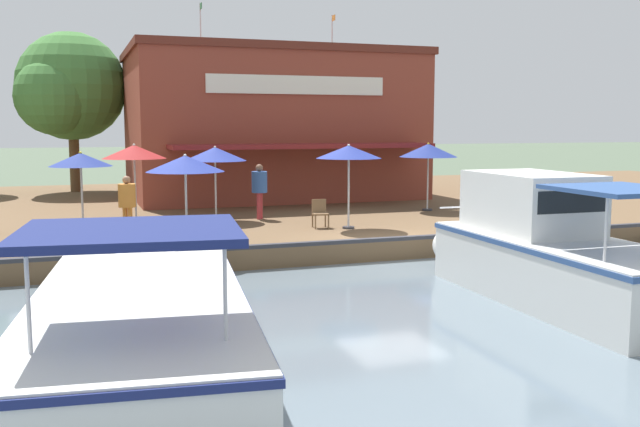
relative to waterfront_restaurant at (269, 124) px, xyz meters
name	(u,v)px	position (x,y,z in m)	size (l,w,h in m)	color
ground_plane	(393,264)	(13.40, -0.25, -3.72)	(220.00, 220.00, 0.00)	#4C5B47
quay_deck	(279,208)	(2.40, -0.25, -3.42)	(22.00, 56.00, 0.60)	brown
quay_edge_fender	(391,239)	(13.30, -0.25, -3.07)	(0.20, 50.40, 0.10)	#2D2D33
waterfront_restaurant	(269,124)	(0.00, 0.00, 0.00)	(10.19, 11.96, 8.13)	brown
patio_umbrella_by_entrance	(134,152)	(7.81, -6.42, -0.87)	(1.94, 1.94, 2.51)	#B7B7B7
patio_umbrella_mid_patio_right	(215,154)	(7.76, -3.90, -0.97)	(2.01, 2.01, 2.42)	#B7B7B7
patio_umbrella_back_row	(349,152)	(10.79, -0.50, -0.84)	(1.94, 1.94, 2.52)	#B7B7B7
patio_umbrella_near_quay_edge	(428,151)	(7.50, 3.86, -0.95)	(2.07, 2.07, 2.45)	#B7B7B7
patio_umbrella_far_corner	(185,164)	(11.72, -5.45, -1.05)	(2.04, 2.04, 2.33)	#B7B7B7
patio_umbrella_mid_patio_left	(81,160)	(9.66, -8.01, -1.00)	(1.72, 1.72, 2.35)	#B7B7B7
cafe_chair_facing_river	(507,204)	(10.21, 5.39, -2.64)	(0.46, 0.46, 0.85)	brown
cafe_chair_mid_patio	(320,212)	(10.32, -1.24, -2.64)	(0.48, 0.48, 0.85)	brown
cafe_chair_beside_entrance	(482,197)	(8.07, 5.79, -2.64)	(0.47, 0.47, 0.85)	brown
person_near_entrance	(259,184)	(7.80, -2.46, -1.97)	(0.51, 0.51, 1.81)	#B23338
person_mid_patio	(127,198)	(10.15, -6.84, -2.06)	(0.48, 0.48, 1.68)	orange
motorboat_second_along	(141,311)	(18.72, -7.26, -3.07)	(9.40, 4.16, 2.31)	white
motorboat_mid_row	(538,251)	(17.87, 1.04, -2.70)	(7.65, 2.46, 2.58)	silver
tree_behind_restaurant	(67,89)	(-4.35, -8.31, 1.59)	(5.18, 4.93, 7.31)	brown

